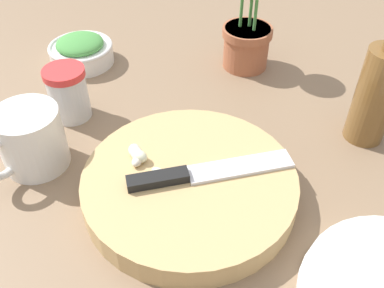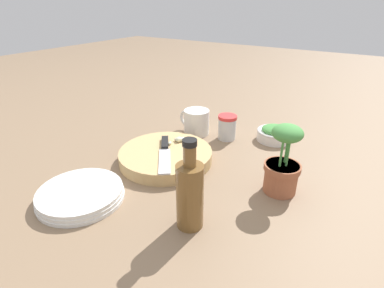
% 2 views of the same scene
% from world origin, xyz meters
% --- Properties ---
extents(ground_plane, '(5.00, 5.00, 0.00)m').
position_xyz_m(ground_plane, '(0.00, 0.00, 0.00)').
color(ground_plane, '#7F664C').
extents(cutting_board, '(0.30, 0.30, 0.04)m').
position_xyz_m(cutting_board, '(0.05, -0.09, 0.02)').
color(cutting_board, tan).
rests_on(cutting_board, ground_plane).
extents(chef_knife, '(0.20, 0.16, 0.01)m').
position_xyz_m(chef_knife, '(0.06, -0.08, 0.04)').
color(chef_knife, black).
rests_on(chef_knife, cutting_board).
extents(garlic_cloves, '(0.07, 0.04, 0.02)m').
position_xyz_m(garlic_cloves, '(-0.03, -0.09, 0.05)').
color(garlic_cloves, beige).
rests_on(garlic_cloves, cutting_board).
extents(herb_bowl, '(0.13, 0.13, 0.06)m').
position_xyz_m(herb_bowl, '(-0.29, 0.15, 0.03)').
color(herb_bowl, silver).
rests_on(herb_bowl, ground_plane).
extents(spice_jar, '(0.07, 0.07, 0.09)m').
position_xyz_m(spice_jar, '(-0.21, 0.00, 0.05)').
color(spice_jar, silver).
rests_on(spice_jar, ground_plane).
extents(coffee_mug, '(0.10, 0.13, 0.10)m').
position_xyz_m(coffee_mug, '(-0.19, -0.12, 0.05)').
color(coffee_mug, silver).
rests_on(coffee_mug, ground_plane).
extents(oil_bottle, '(0.06, 0.06, 0.22)m').
position_xyz_m(oil_bottle, '(0.26, 0.14, 0.09)').
color(oil_bottle, brown).
rests_on(oil_bottle, ground_plane).
extents(potted_herb, '(0.10, 0.10, 0.19)m').
position_xyz_m(potted_herb, '(0.02, 0.27, 0.08)').
color(potted_herb, '#A35B3D').
rests_on(potted_herb, ground_plane).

